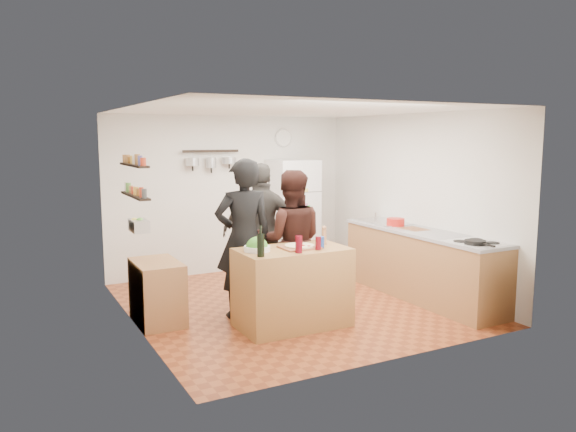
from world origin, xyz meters
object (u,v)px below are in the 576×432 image
wine_bottle (261,245)px  wall_clock (283,138)px  side_table (157,292)px  prep_island (292,287)px  salt_canister (321,242)px  fridge (293,215)px  salad_bowl (257,249)px  person_center (291,241)px  red_bowl (396,222)px  person_back (263,232)px  person_left (244,238)px  pepper_mill (324,237)px  skillet (475,242)px  counter_run (421,265)px

wine_bottle → wall_clock: (1.84, 3.06, 1.12)m
wine_bottle → wall_clock: 3.75m
wine_bottle → side_table: size_ratio=0.30×
wall_clock → side_table: wall_clock is taller
prep_island → wall_clock: wall_clock is taller
salt_canister → fridge: 2.83m
prep_island → salad_bowl: (-0.42, 0.05, 0.48)m
person_center → red_bowl: size_ratio=7.00×
person_center → wine_bottle: bearing=71.2°
wine_bottle → person_back: person_back is taller
side_table → person_left: bearing=-14.6°
pepper_mill → salt_canister: size_ratio=1.34×
pepper_mill → skillet: pepper_mill is taller
person_back → side_table: 1.62m
pepper_mill → wall_clock: (0.89, 2.79, 1.15)m
wine_bottle → wall_clock: bearing=58.9°
counter_run → pepper_mill: bearing=-174.4°
side_table → person_center: bearing=-10.3°
salad_bowl → salt_canister: bearing=-13.3°
side_table → salt_canister: bearing=-30.5°
fridge → wall_clock: wall_clock is taller
person_center → red_bowl: bearing=-148.7°
fridge → prep_island: bearing=-118.2°
pepper_mill → counter_run: bearing=5.6°
salt_canister → fridge: fridge is taller
person_center → counter_run: (1.82, -0.35, -0.43)m
salt_canister → counter_run: 1.90m
skillet → side_table: skillet is taller
person_center → person_back: (-0.12, 0.57, 0.03)m
skillet → fridge: fridge is taller
skillet → fridge: size_ratio=0.14×
pepper_mill → fridge: 2.62m
person_center → red_bowl: 1.78m
counter_run → wall_clock: size_ratio=8.77×
prep_island → fridge: size_ratio=0.69×
salad_bowl → fridge: 3.03m
red_bowl → prep_island: bearing=-160.5°
pepper_mill → skillet: 1.77m
skillet → prep_island: bearing=157.7°
wine_bottle → person_left: person_left is taller
side_table → prep_island: bearing=-32.3°
counter_run → wall_clock: bearing=105.9°
pepper_mill → wine_bottle: bearing=-164.1°
prep_island → side_table: 1.59m
person_center → fridge: size_ratio=0.98×
salt_canister → side_table: bearing=149.5°
wine_bottle → fridge: size_ratio=0.13×
pepper_mill → salt_canister: bearing=-131.4°
person_left → wall_clock: wall_clock is taller
person_left → red_bowl: 2.40m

